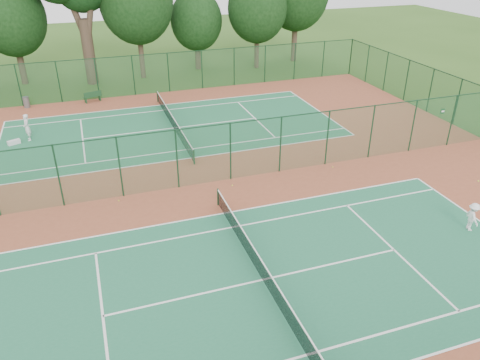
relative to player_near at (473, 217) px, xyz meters
name	(u,v)px	position (x,y,z in m)	size (l,w,h in m)	color
ground	(205,183)	(-10.83, 8.78, -0.74)	(120.00, 120.00, 0.00)	#30551A
red_pad	(205,183)	(-10.83, 8.78, -0.74)	(40.00, 36.00, 0.01)	brown
court_near	(262,280)	(-10.83, -0.22, -0.73)	(23.77, 10.97, 0.01)	#206646
court_far	(173,128)	(-10.83, 17.78, -0.73)	(23.77, 10.97, 0.01)	#206541
fence_north	(151,74)	(-10.83, 26.78, 1.02)	(40.00, 0.09, 3.50)	#194C29
fence_divider	(204,155)	(-10.83, 8.78, 1.02)	(40.00, 0.09, 3.50)	#1C5530
tennis_net_near	(263,270)	(-10.83, -0.22, -0.20)	(0.10, 12.90, 0.97)	#153C23
tennis_net_far	(173,121)	(-10.83, 17.78, -0.20)	(0.10, 12.90, 0.97)	#153923
player_near	(473,217)	(0.00, 0.00, 0.00)	(0.93, 0.54, 1.44)	white
player_far	(27,127)	(-20.70, 18.81, 0.20)	(0.68, 0.44, 1.85)	silver
trash_bin	(26,102)	(-21.26, 26.26, -0.29)	(0.49, 0.49, 0.89)	slate
bench	(93,96)	(-16.03, 25.95, -0.25)	(1.58, 0.86, 0.94)	#13381A
kit_bag	(14,142)	(-21.66, 18.34, -0.58)	(0.81, 0.30, 0.30)	silver
stray_ball_a	(232,185)	(-9.47, 7.91, -0.69)	(0.07, 0.07, 0.07)	#D1DB33
stray_ball_b	(333,167)	(-2.92, 8.17, -0.70)	(0.07, 0.07, 0.07)	#CFDA32
stray_ball_c	(119,201)	(-15.76, 8.25, -0.69)	(0.07, 0.07, 0.07)	#BBCB2F
evergreen_row	(147,75)	(-10.33, 33.03, -0.74)	(39.00, 5.00, 12.00)	black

